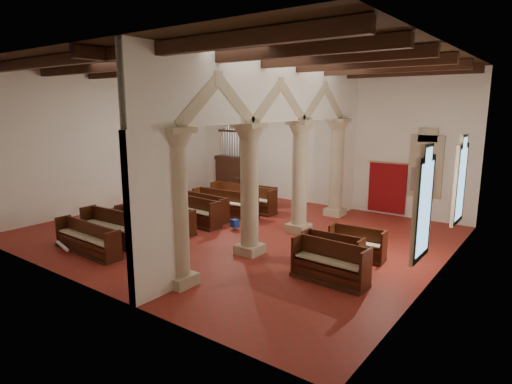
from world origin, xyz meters
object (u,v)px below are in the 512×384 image
(pipe_organ, at_px, (235,168))
(aisle_pew_0, at_px, (330,269))
(nave_pew_0, at_px, (87,243))
(lectern, at_px, (242,192))
(processional_banner, at_px, (417,208))

(pipe_organ, xyz_separation_m, aisle_pew_0, (9.33, -7.50, -1.00))
(nave_pew_0, height_order, aisle_pew_0, aisle_pew_0)
(pipe_organ, bearing_deg, lectern, -41.46)
(nave_pew_0, bearing_deg, pipe_organ, 103.98)
(processional_banner, bearing_deg, lectern, -175.80)
(nave_pew_0, relative_size, aisle_pew_0, 1.41)
(pipe_organ, bearing_deg, processional_banner, -6.08)
(lectern, height_order, processional_banner, processional_banner)
(pipe_organ, relative_size, nave_pew_0, 1.49)
(nave_pew_0, xyz_separation_m, aisle_pew_0, (7.22, 2.49, 0.05))
(pipe_organ, height_order, nave_pew_0, pipe_organ)
(processional_banner, bearing_deg, nave_pew_0, -128.10)
(lectern, distance_m, nave_pew_0, 8.68)
(processional_banner, bearing_deg, pipe_organ, 175.95)
(processional_banner, distance_m, nave_pew_0, 11.73)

